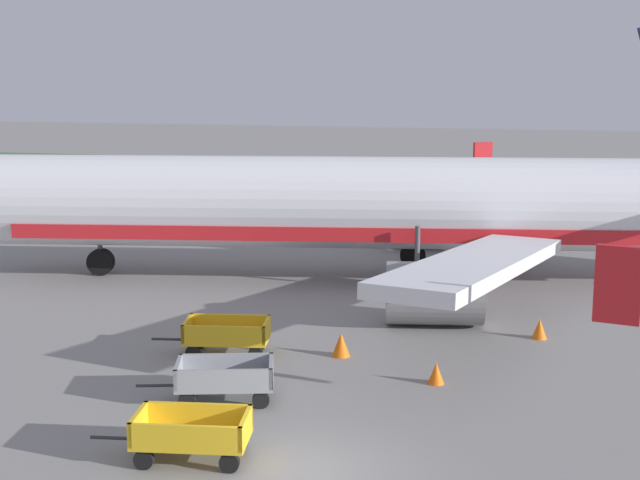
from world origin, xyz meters
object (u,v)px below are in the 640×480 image
Objects in this scene: baggage_cart_fourth_in_row at (224,379)px; traffic_cone_by_carts at (540,329)px; traffic_cone_near_plane at (341,344)px; baggage_cart_far_end at (226,335)px; airplane at (379,205)px; traffic_cone_mid_apron at (436,373)px; baggage_cart_third_in_row at (191,434)px.

baggage_cart_fourth_in_row is 5.65× the size of traffic_cone_by_carts.
baggage_cart_fourth_in_row reaches higher than traffic_cone_by_carts.
baggage_cart_far_end is at bearing -169.43° from traffic_cone_near_plane.
airplane is 14.87m from baggage_cart_fourth_in_row.
airplane is at bearing 106.80° from traffic_cone_mid_apron.
baggage_cart_far_end is at bearing -104.47° from airplane.
baggage_cart_far_end reaches higher than traffic_cone_near_plane.
baggage_cart_far_end is at bearing 108.11° from baggage_cart_fourth_in_row.
baggage_cart_far_end reaches higher than traffic_cone_by_carts.
traffic_cone_near_plane is (2.18, 4.35, -0.24)m from baggage_cart_fourth_in_row.
baggage_cart_fourth_in_row is 5.02× the size of traffic_cone_near_plane.
baggage_cart_third_in_row is 8.14m from traffic_cone_near_plane.
traffic_cone_by_carts is at bearing 56.06° from baggage_cart_third_in_row.
baggage_cart_third_in_row reaches higher than traffic_cone_mid_apron.
baggage_cart_third_in_row and baggage_cart_far_end have the same top height.
traffic_cone_by_carts is at bearing 60.96° from traffic_cone_mid_apron.
airplane is at bearing 75.53° from baggage_cart_far_end.
traffic_cone_by_carts is (7.99, 7.55, -0.28)m from baggage_cart_fourth_in_row.
airplane is 52.17× the size of traffic_cone_near_plane.
traffic_cone_near_plane is at bearing 149.62° from traffic_cone_mid_apron.
traffic_cone_mid_apron is at bearing -73.20° from airplane.
baggage_cart_fourth_in_row and baggage_cart_far_end have the same top height.
traffic_cone_mid_apron is 0.94× the size of traffic_cone_by_carts.
baggage_cart_third_in_row is 1.00× the size of baggage_cart_fourth_in_row.
baggage_cart_third_in_row is at bearing -82.53° from baggage_cart_fourth_in_row.
airplane is 12.85m from traffic_cone_mid_apron.
traffic_cone_mid_apron is at bearing 52.48° from baggage_cart_third_in_row.
baggage_cart_far_end is 5.03× the size of traffic_cone_near_plane.
traffic_cone_by_carts is at bearing -47.70° from airplane.
traffic_cone_mid_apron is at bearing -119.04° from traffic_cone_by_carts.
baggage_cart_third_in_row is at bearing -123.94° from traffic_cone_by_carts.
baggage_cart_far_end is 6.54m from traffic_cone_mid_apron.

